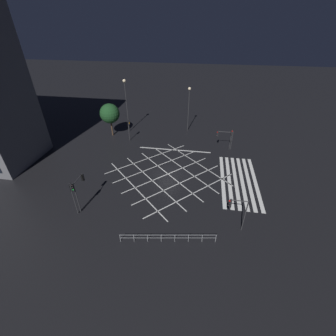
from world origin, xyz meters
TOP-DOWN VIEW (x-y plane):
  - ground_plane at (0.00, 0.00)m, footprint 200.00×200.00m
  - road_markings at (0.44, -6.11)m, footprint 18.70×22.05m
  - traffic_light_sw_cross at (-9.18, -8.58)m, footprint 0.36×1.94m
  - traffic_light_se_main at (9.10, -9.43)m, footprint 0.39×0.36m
  - traffic_light_nw_main at (-8.21, 9.00)m, footprint 2.28×0.36m
  - traffic_light_nw_cross at (-9.65, 9.10)m, footprint 0.36×0.39m
  - traffic_light_se_cross at (9.26, -8.17)m, footprint 0.36×2.72m
  - traffic_light_ne_cross at (9.72, 8.76)m, footprint 0.36×0.39m
  - street_lamp_east at (16.12, -1.50)m, footprint 0.58×0.58m
  - street_lamp_west at (13.85, 10.22)m, footprint 0.61×0.61m
  - street_tree_near at (11.46, 12.85)m, footprint 3.64×3.64m
  - pedestrian_railing at (-11.97, -1.90)m, footprint 1.58×9.67m

SIDE VIEW (x-z plane):
  - ground_plane at x=0.00m, z-range 0.00..0.00m
  - road_markings at x=0.44m, z-range 0.00..0.01m
  - pedestrian_railing at x=-11.97m, z-range 0.15..1.20m
  - traffic_light_se_cross at x=9.26m, z-range 0.79..4.14m
  - traffic_light_se_main at x=9.10m, z-range 0.81..4.55m
  - traffic_light_ne_cross at x=9.72m, z-range 0.86..4.88m
  - traffic_light_sw_cross at x=-9.18m, z-range 0.96..5.18m
  - traffic_light_nw_main at x=-8.21m, z-range 0.98..5.21m
  - traffic_light_nw_cross at x=-9.65m, z-range 0.94..5.35m
  - street_tree_near at x=11.46m, z-range 1.29..7.54m
  - street_lamp_east at x=16.12m, z-range 2.09..10.72m
  - street_lamp_west at x=13.85m, z-range 2.46..12.59m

